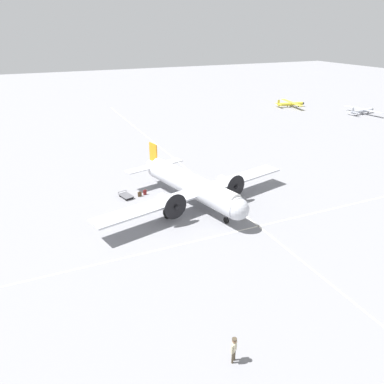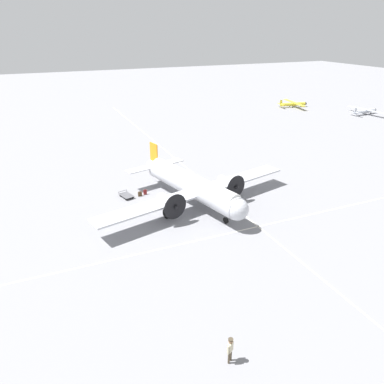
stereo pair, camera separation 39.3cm
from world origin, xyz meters
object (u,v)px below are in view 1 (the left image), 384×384
(baggage_cart, at_px, (126,196))
(light_aircraft_distant, at_px, (291,104))
(airliner_main, at_px, (194,186))
(crew_foreground, at_px, (234,347))
(suitcase_upright_spare, at_px, (145,192))
(suitcase_near_door, at_px, (140,194))
(light_aircraft_taxiing, at_px, (363,111))
(traffic_cone, at_px, (231,213))

(baggage_cart, relative_size, light_aircraft_distant, 0.21)
(light_aircraft_distant, bearing_deg, airliner_main, -127.86)
(crew_foreground, bearing_deg, baggage_cart, 56.01)
(suitcase_upright_spare, bearing_deg, light_aircraft_distant, -143.76)
(suitcase_near_door, xyz_separation_m, light_aircraft_distant, (-51.47, -37.42, 0.52))
(light_aircraft_taxiing, relative_size, traffic_cone, 15.73)
(baggage_cart, height_order, light_aircraft_distant, light_aircraft_distant)
(light_aircraft_taxiing, bearing_deg, crew_foreground, -147.84)
(airliner_main, xyz_separation_m, suitcase_near_door, (5.00, -4.96, -2.12))
(suitcase_upright_spare, height_order, baggage_cart, suitcase_upright_spare)
(traffic_cone, bearing_deg, light_aircraft_taxiing, -148.92)
(baggage_cart, xyz_separation_m, traffic_cone, (-9.24, 9.16, 0.03))
(suitcase_near_door, distance_m, suitcase_upright_spare, 0.76)
(airliner_main, xyz_separation_m, light_aircraft_taxiing, (-56.39, -28.51, -1.60))
(suitcase_near_door, height_order, baggage_cart, suitcase_near_door)
(baggage_cart, height_order, light_aircraft_taxiing, light_aircraft_taxiing)
(crew_foreground, height_order, suitcase_upright_spare, crew_foreground)
(light_aircraft_distant, distance_m, light_aircraft_taxiing, 17.05)
(suitcase_near_door, xyz_separation_m, light_aircraft_taxiing, (-61.40, -23.56, 0.52))
(airliner_main, distance_m, baggage_cart, 8.72)
(baggage_cart, bearing_deg, light_aircraft_distant, 110.03)
(light_aircraft_taxiing, bearing_deg, airliner_main, -159.09)
(airliner_main, height_order, suitcase_near_door, airliner_main)
(airliner_main, xyz_separation_m, suitcase_upright_spare, (4.28, -5.18, -2.11))
(suitcase_upright_spare, bearing_deg, airliner_main, 129.54)
(suitcase_near_door, height_order, traffic_cone, traffic_cone)
(airliner_main, bearing_deg, suitcase_upright_spare, -154.40)
(crew_foreground, relative_size, light_aircraft_taxiing, 0.18)
(suitcase_upright_spare, xyz_separation_m, traffic_cone, (-6.91, 9.08, -0.00))
(airliner_main, relative_size, light_aircraft_distant, 2.47)
(suitcase_near_door, xyz_separation_m, traffic_cone, (-7.63, 8.85, 0.01))
(light_aircraft_taxiing, distance_m, traffic_cone, 62.78)
(suitcase_near_door, bearing_deg, light_aircraft_distant, -143.98)
(baggage_cart, height_order, traffic_cone, traffic_cone)
(traffic_cone, bearing_deg, suitcase_near_door, -49.24)
(airliner_main, height_order, crew_foreground, airliner_main)
(baggage_cart, xyz_separation_m, light_aircraft_taxiing, (-63.01, -23.25, 0.54))
(crew_foreground, height_order, light_aircraft_distant, light_aircraft_distant)
(suitcase_near_door, relative_size, light_aircraft_distant, 0.06)
(light_aircraft_distant, xyz_separation_m, light_aircraft_taxiing, (-9.93, 13.87, -0.00))
(airliner_main, relative_size, suitcase_near_door, 40.24)
(suitcase_upright_spare, bearing_deg, suitcase_near_door, 17.55)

